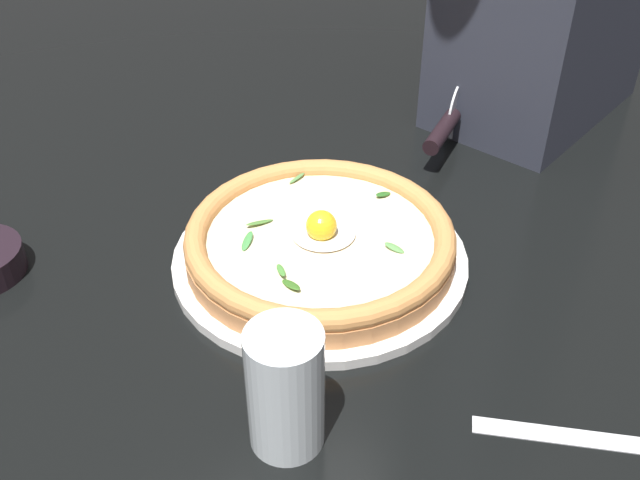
# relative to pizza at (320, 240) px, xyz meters

# --- Properties ---
(ground_plane) EXTENTS (2.40, 2.40, 0.03)m
(ground_plane) POSITION_rel_pizza_xyz_m (-0.01, 0.02, -0.05)
(ground_plane) COLOR black
(ground_plane) RESTS_ON ground
(pizza_plate) EXTENTS (0.33, 0.33, 0.01)m
(pizza_plate) POSITION_rel_pizza_xyz_m (-0.00, -0.00, -0.03)
(pizza_plate) COLOR white
(pizza_plate) RESTS_ON ground
(pizza) EXTENTS (0.29, 0.29, 0.06)m
(pizza) POSITION_rel_pizza_xyz_m (0.00, 0.00, 0.00)
(pizza) COLOR #C7824D
(pizza) RESTS_ON pizza_plate
(pizza_cutter) EXTENTS (0.07, 0.15, 0.08)m
(pizza_cutter) POSITION_rel_pizza_xyz_m (-0.07, 0.29, 0.01)
(pizza_cutter) COLOR silver
(pizza_cutter) RESTS_ON ground
(drinking_glass) EXTENTS (0.06, 0.06, 0.12)m
(drinking_glass) POSITION_rel_pizza_xyz_m (0.16, -0.18, 0.02)
(drinking_glass) COLOR silver
(drinking_glass) RESTS_ON ground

